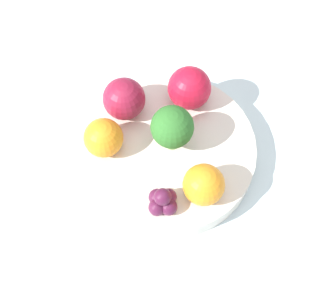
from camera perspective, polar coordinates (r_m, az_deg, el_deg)
ground_plane at (r=0.58m, az=0.00°, el=-2.69°), size 6.00×6.00×0.00m
table_surface at (r=0.57m, az=0.00°, el=-2.26°), size 1.20×1.20×0.02m
bowl at (r=0.55m, az=0.00°, el=-1.17°), size 0.20×0.20×0.03m
broccoli at (r=0.51m, az=0.59°, el=1.70°), size 0.05×0.05×0.06m
apple_red at (r=0.54m, az=-5.37°, el=5.26°), size 0.05×0.05×0.05m
apple_green at (r=0.55m, az=2.63°, el=6.60°), size 0.05×0.05×0.05m
orange_front at (r=0.52m, az=-7.86°, el=0.51°), size 0.04×0.04×0.04m
orange_back at (r=0.49m, az=4.38°, el=-5.21°), size 0.05×0.05×0.05m
grape_cluster at (r=0.50m, az=-0.65°, el=-7.21°), size 0.04×0.04×0.03m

